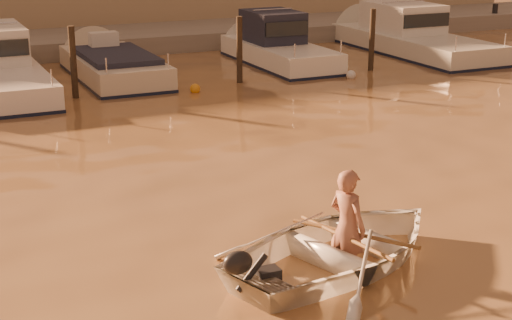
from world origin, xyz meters
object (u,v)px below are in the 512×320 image
dinghy (342,247)px  person (347,227)px  moored_boat_3 (114,71)px  moored_boat_5 (414,36)px  moored_boat_4 (280,46)px

dinghy → person: person is taller
dinghy → person: 0.31m
moored_boat_3 → moored_boat_5: 11.27m
moored_boat_4 → dinghy: bearing=-113.1°
person → moored_boat_3: size_ratio=0.27×
person → moored_boat_3: bearing=-19.3°
dinghy → person: (0.10, 0.03, 0.29)m
person → moored_boat_4: (6.19, 14.71, 0.05)m
moored_boat_5 → dinghy: bearing=-128.7°
moored_boat_3 → moored_boat_4: 5.77m
person → moored_boat_5: bearing=-56.1°
moored_boat_3 → moored_boat_5: size_ratio=0.76×
person → moored_boat_4: size_ratio=0.27×
dinghy → moored_boat_4: 16.03m
moored_boat_5 → person: bearing=-128.5°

